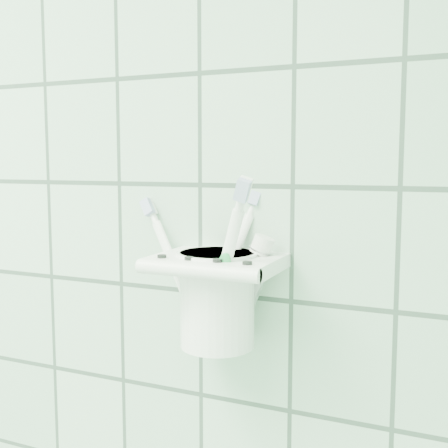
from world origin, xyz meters
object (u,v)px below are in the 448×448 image
at_px(cup, 217,296).
at_px(toothbrush_blue, 201,257).
at_px(holder_bracket, 218,264).
at_px(toothbrush_orange, 206,252).
at_px(toothbrush_pink, 203,256).
at_px(toothpaste_tube, 228,275).

xyz_separation_m(cup, toothbrush_blue, (-0.02, -0.00, 0.04)).
bearing_deg(holder_bracket, toothbrush_orange, -149.86).
distance_m(toothbrush_pink, toothbrush_orange, 0.01).
relative_size(holder_bracket, toothbrush_blue, 0.76).
xyz_separation_m(holder_bracket, cup, (-0.00, 0.00, -0.04)).
xyz_separation_m(toothbrush_pink, toothpaste_tube, (0.02, 0.02, -0.02)).
bearing_deg(cup, toothbrush_pink, -161.32).
height_order(holder_bracket, toothbrush_orange, toothbrush_orange).
bearing_deg(cup, toothbrush_blue, -167.95).
bearing_deg(cup, toothbrush_orange, -127.45).
bearing_deg(holder_bracket, toothbrush_blue, 178.69).
bearing_deg(toothbrush_pink, toothbrush_blue, 153.01).
distance_m(cup, toothbrush_orange, 0.05).
height_order(toothbrush_pink, toothpaste_tube, toothbrush_pink).
xyz_separation_m(holder_bracket, toothbrush_orange, (-0.01, -0.01, 0.01)).
distance_m(toothbrush_blue, toothbrush_orange, 0.01).
height_order(cup, toothbrush_blue, toothbrush_blue).
height_order(toothbrush_orange, toothpaste_tube, toothbrush_orange).
height_order(toothbrush_blue, toothpaste_tube, toothbrush_blue).
xyz_separation_m(cup, toothbrush_orange, (-0.01, -0.01, 0.05)).
distance_m(toothbrush_pink, toothbrush_blue, 0.00).
height_order(holder_bracket, toothpaste_tube, toothpaste_tube).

